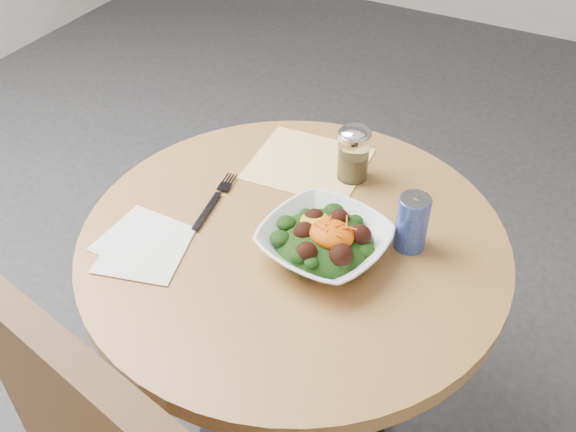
# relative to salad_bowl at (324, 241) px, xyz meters

# --- Properties ---
(ground) EXTENTS (6.00, 6.00, 0.00)m
(ground) POSITION_rel_salad_bowl_xyz_m (-0.08, 0.02, -0.78)
(ground) COLOR #2D2D30
(ground) RESTS_ON ground
(table) EXTENTS (0.90, 0.90, 0.75)m
(table) POSITION_rel_salad_bowl_xyz_m (-0.08, 0.02, -0.23)
(table) COLOR black
(table) RESTS_ON ground
(cloth_napkin) EXTENTS (0.28, 0.26, 0.00)m
(cloth_napkin) POSITION_rel_salad_bowl_xyz_m (-0.17, 0.26, -0.03)
(cloth_napkin) COLOR #E3B50B
(cloth_napkin) RESTS_ON table
(paper_napkins) EXTENTS (0.21, 0.21, 0.00)m
(paper_napkins) POSITION_rel_salad_bowl_xyz_m (-0.34, -0.15, -0.03)
(paper_napkins) COLOR silver
(paper_napkins) RESTS_ON table
(salad_bowl) EXTENTS (0.29, 0.29, 0.09)m
(salad_bowl) POSITION_rel_salad_bowl_xyz_m (0.00, 0.00, 0.00)
(salad_bowl) COLOR white
(salad_bowl) RESTS_ON table
(fork) EXTENTS (0.05, 0.21, 0.00)m
(fork) POSITION_rel_salad_bowl_xyz_m (-0.29, 0.04, -0.03)
(fork) COLOR black
(fork) RESTS_ON table
(spice_shaker) EXTENTS (0.08, 0.08, 0.14)m
(spice_shaker) POSITION_rel_salad_bowl_xyz_m (-0.05, 0.26, 0.03)
(spice_shaker) COLOR silver
(spice_shaker) RESTS_ON table
(beverage_can) EXTENTS (0.07, 0.07, 0.13)m
(beverage_can) POSITION_rel_salad_bowl_xyz_m (0.14, 0.10, 0.03)
(beverage_can) COLOR navy
(beverage_can) RESTS_ON table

